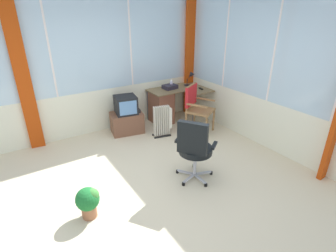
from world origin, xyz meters
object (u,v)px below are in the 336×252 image
desk (164,105)px  spray_bottle (171,83)px  tv_remote (201,89)px  wooden_armchair (195,103)px  office_chair (194,146)px  tv_on_stand (127,117)px  desk_lamp (191,77)px  paper_tray (170,87)px  potted_plant (88,201)px  space_heater (163,121)px

desk → spray_bottle: bearing=16.3°
tv_remote → wooden_armchair: size_ratio=0.15×
office_chair → wooden_armchair: bearing=51.5°
tv_on_stand → wooden_armchair: bearing=-30.8°
desk → tv_on_stand: bearing=-176.2°
spray_bottle → wooden_armchair: 0.88m
tv_remote → tv_on_stand: bearing=-178.7°
wooden_armchair → office_chair: same height
desk → desk_lamp: 0.93m
desk_lamp → tv_remote: 0.40m
paper_tray → potted_plant: (-2.57, -2.09, -0.53)m
desk_lamp → tv_remote: bearing=-87.9°
tv_remote → potted_plant: bearing=-140.3°
tv_remote → wooden_armchair: bearing=-128.4°
spray_bottle → tv_on_stand: 1.29m
paper_tray → office_chair: 2.41m
space_heater → potted_plant: bearing=-143.8°
paper_tray → desk_lamp: bearing=-5.4°
tv_on_stand → potted_plant: bearing=-125.9°
desk_lamp → tv_remote: (0.01, -0.35, -0.20)m
spray_bottle → tv_remote: bearing=-40.8°
tv_remote → office_chair: bearing=-120.2°
wooden_armchair → space_heater: size_ratio=1.56×
paper_tray → space_heater: paper_tray is taller
office_chair → tv_on_stand: bearing=93.3°
spray_bottle → wooden_armchair: (0.01, -0.85, -0.21)m
space_heater → desk_lamp: bearing=27.5°
potted_plant → paper_tray: bearing=39.1°
desk → office_chair: (-0.81, -2.14, 0.18)m
spray_bottle → potted_plant: spray_bottle is taller
tv_on_stand → spray_bottle: bearing=6.6°
paper_tray → spray_bottle: bearing=30.3°
tv_remote → spray_bottle: size_ratio=0.69×
desk → paper_tray: 0.43m
paper_tray → potted_plant: paper_tray is taller
desk → office_chair: bearing=-110.8°
potted_plant → wooden_armchair: bearing=25.8°
desk → potted_plant: size_ratio=2.99×
desk → tv_on_stand: size_ratio=1.58×
tv_remote → spray_bottle: (-0.50, 0.44, 0.09)m
wooden_armchair → space_heater: 0.76m
desk → wooden_armchair: (0.27, -0.78, 0.23)m
desk_lamp → space_heater: desk_lamp is taller
office_chair → space_heater: bearing=74.9°
desk → office_chair: size_ratio=1.25×
wooden_armchair → space_heater: (-0.67, 0.17, -0.31)m
tv_on_stand → space_heater: tv_on_stand is taller
paper_tray → wooden_armchair: size_ratio=0.30×
tv_on_stand → space_heater: (0.53, -0.55, -0.03)m
desk_lamp → spray_bottle: desk_lamp is taller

